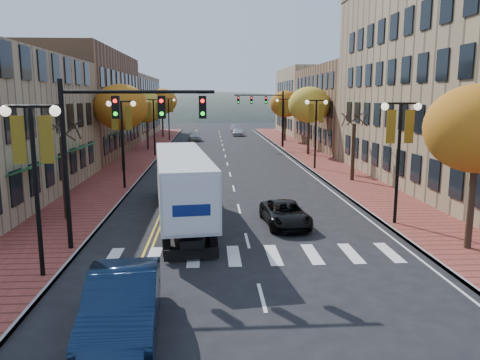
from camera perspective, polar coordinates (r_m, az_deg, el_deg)
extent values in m
plane|color=black|center=(17.21, 1.95, -11.40)|extent=(200.00, 200.00, 0.00)
cube|color=brown|center=(49.40, -12.25, 2.64)|extent=(4.00, 85.00, 0.15)
cube|color=brown|center=(49.97, 8.64, 2.84)|extent=(4.00, 85.00, 0.15)
cube|color=brown|center=(54.18, -20.40, 8.64)|extent=(12.00, 24.00, 11.00)
cube|color=#9E8966|center=(78.48, -15.14, 8.64)|extent=(12.00, 26.00, 9.50)
cube|color=brown|center=(61.33, 15.66, 8.53)|extent=(15.00, 24.00, 10.00)
cube|color=#9E8966|center=(82.43, 10.61, 9.39)|extent=(15.00, 20.00, 11.00)
cylinder|color=#382619|center=(25.38, -20.56, 0.27)|extent=(0.28, 0.28, 4.20)
cylinder|color=#382619|center=(40.79, -14.14, 4.60)|extent=(0.28, 0.28, 4.90)
ellipsoid|color=orange|center=(40.63, -14.31, 8.62)|extent=(4.48, 4.48, 3.81)
cylinder|color=#382619|center=(56.56, -11.22, 6.00)|extent=(0.28, 0.28, 4.55)
ellipsoid|color=gold|center=(56.44, -11.31, 8.67)|extent=(4.16, 4.16, 3.54)
cylinder|color=#382619|center=(74.40, -9.42, 7.19)|extent=(0.28, 0.28, 5.04)
ellipsoid|color=orange|center=(74.31, -9.49, 9.46)|extent=(4.61, 4.61, 3.92)
cylinder|color=#382619|center=(21.19, 26.43, -1.52)|extent=(0.28, 0.28, 4.55)
ellipsoid|color=orange|center=(20.86, 27.01, 5.61)|extent=(4.16, 4.16, 3.54)
cylinder|color=#382619|center=(35.78, 13.62, 3.32)|extent=(0.28, 0.28, 4.20)
cylinder|color=#382619|center=(51.18, 8.36, 5.86)|extent=(0.28, 0.28, 4.90)
ellipsoid|color=gold|center=(51.05, 8.44, 9.06)|extent=(4.48, 4.48, 3.81)
cylinder|color=#382619|center=(66.89, 5.52, 6.84)|extent=(0.28, 0.28, 4.76)
ellipsoid|color=orange|center=(66.79, 5.56, 9.22)|extent=(4.35, 4.35, 3.70)
cylinder|color=black|center=(17.32, -23.53, -1.76)|extent=(0.16, 0.16, 6.00)
cylinder|color=black|center=(17.00, -24.25, 8.19)|extent=(1.60, 0.10, 0.10)
sphere|color=#FFF2CC|center=(17.30, -26.72, 7.52)|extent=(0.36, 0.36, 0.36)
sphere|color=#FFF2CC|center=(16.74, -21.63, 7.84)|extent=(0.36, 0.36, 0.36)
cube|color=gold|center=(17.22, -25.39, 4.44)|extent=(0.45, 0.03, 1.60)
cube|color=gold|center=(16.91, -22.55, 4.56)|extent=(0.45, 0.03, 1.60)
cylinder|color=black|center=(32.65, -14.09, 4.00)|extent=(0.16, 0.16, 6.00)
cylinder|color=black|center=(32.48, -14.31, 9.27)|extent=(1.60, 0.10, 0.10)
sphere|color=#FFF2CC|center=(32.64, -15.70, 8.94)|extent=(0.36, 0.36, 0.36)
sphere|color=#FFF2CC|center=(32.35, -12.89, 9.06)|extent=(0.36, 0.36, 0.36)
cube|color=gold|center=(32.59, -15.01, 7.30)|extent=(0.45, 0.03, 1.60)
cube|color=gold|center=(32.43, -13.44, 7.36)|extent=(0.45, 0.03, 1.60)
cylinder|color=black|center=(50.39, -10.43, 6.19)|extent=(0.16, 0.16, 6.00)
cylinder|color=black|center=(50.29, -10.54, 9.60)|extent=(1.60, 0.10, 0.10)
sphere|color=#FFF2CC|center=(50.39, -11.45, 9.40)|extent=(0.36, 0.36, 0.36)
sphere|color=#FFF2CC|center=(50.20, -9.61, 9.46)|extent=(0.36, 0.36, 0.36)
cube|color=gold|center=(50.36, -11.01, 8.34)|extent=(0.45, 0.03, 1.60)
cube|color=gold|center=(50.25, -9.98, 8.37)|extent=(0.45, 0.03, 1.60)
cylinder|color=black|center=(68.27, -8.67, 7.23)|extent=(0.16, 0.16, 6.00)
cylinder|color=black|center=(68.19, -8.74, 9.75)|extent=(1.60, 0.10, 0.10)
sphere|color=#FFF2CC|center=(68.27, -9.41, 9.61)|extent=(0.36, 0.36, 0.36)
sphere|color=#FFF2CC|center=(68.13, -8.05, 9.64)|extent=(0.36, 0.36, 0.36)
cube|color=gold|center=(68.25, -9.09, 8.82)|extent=(0.45, 0.03, 1.60)
cube|color=gold|center=(68.17, -8.33, 8.84)|extent=(0.45, 0.03, 1.60)
cylinder|color=black|center=(23.97, 18.69, 1.65)|extent=(0.16, 0.16, 6.00)
cylinder|color=black|center=(23.75, 19.10, 8.82)|extent=(1.60, 0.10, 0.10)
sphere|color=#FFF2CC|center=(23.45, 17.26, 8.55)|extent=(0.36, 0.36, 0.36)
sphere|color=#FFF2CC|center=(24.07, 20.86, 8.37)|extent=(0.36, 0.36, 0.36)
cube|color=gold|center=(23.62, 17.93, 6.21)|extent=(0.45, 0.03, 1.60)
cube|color=gold|center=(23.96, 19.95, 6.14)|extent=(0.45, 0.03, 1.60)
cylinder|color=black|center=(41.09, 9.19, 5.37)|extent=(0.16, 0.16, 6.00)
cylinder|color=black|center=(40.96, 9.31, 9.56)|extent=(1.60, 0.10, 0.10)
sphere|color=#FFF2CC|center=(40.79, 8.20, 9.38)|extent=(0.36, 0.36, 0.36)
sphere|color=#FFF2CC|center=(41.14, 10.41, 9.32)|extent=(0.36, 0.36, 0.36)
cube|color=gold|center=(40.88, 8.65, 8.03)|extent=(0.45, 0.03, 1.60)
cube|color=gold|center=(41.08, 9.89, 8.01)|extent=(0.45, 0.03, 1.60)
cylinder|color=black|center=(58.74, 5.31, 6.85)|extent=(0.16, 0.16, 6.00)
cylinder|color=black|center=(58.64, 5.36, 9.78)|extent=(1.60, 0.10, 0.10)
sphere|color=#FFF2CC|center=(58.53, 4.57, 9.64)|extent=(0.36, 0.36, 0.36)
sphere|color=#FFF2CC|center=(58.78, 6.14, 9.62)|extent=(0.36, 0.36, 0.36)
cube|color=gold|center=(58.59, 4.90, 8.71)|extent=(0.45, 0.03, 1.60)
cube|color=gold|center=(58.73, 5.78, 8.70)|extent=(0.45, 0.03, 1.60)
cylinder|color=black|center=(20.01, -20.49, 1.40)|extent=(0.20, 0.20, 7.00)
cylinder|color=black|center=(19.14, -12.29, 10.46)|extent=(6.00, 0.14, 0.14)
cube|color=black|center=(19.30, -14.89, 8.56)|extent=(0.30, 0.25, 0.90)
sphere|color=#FF0C0C|center=(19.16, -15.01, 9.30)|extent=(0.16, 0.16, 0.16)
cube|color=black|center=(19.04, -9.51, 8.75)|extent=(0.30, 0.25, 0.90)
sphere|color=#FF0C0C|center=(18.89, -9.58, 9.49)|extent=(0.16, 0.16, 0.16)
cube|color=black|center=(18.94, -4.57, 8.84)|extent=(0.30, 0.25, 0.90)
sphere|color=#FF0C0C|center=(18.80, -4.59, 9.60)|extent=(0.16, 0.16, 0.16)
cylinder|color=black|center=(58.70, 5.22, 7.34)|extent=(0.20, 0.20, 7.00)
cylinder|color=black|center=(58.24, 2.30, 10.31)|extent=(6.00, 0.14, 0.14)
cube|color=black|center=(58.35, 3.19, 9.71)|extent=(0.30, 0.25, 0.90)
sphere|color=#FF0C0C|center=(58.20, 3.21, 9.95)|extent=(0.16, 0.16, 0.16)
cube|color=black|center=(58.16, 1.40, 9.72)|extent=(0.30, 0.25, 0.90)
sphere|color=#FF0C0C|center=(58.02, 1.42, 9.97)|extent=(0.16, 0.16, 0.16)
cube|color=black|center=(58.04, -0.21, 9.72)|extent=(0.30, 0.25, 0.90)
sphere|color=#FF0C0C|center=(57.90, -0.21, 9.97)|extent=(0.16, 0.16, 0.16)
cube|color=black|center=(23.53, -7.02, -3.61)|extent=(2.26, 11.59, 0.31)
cube|color=silver|center=(23.21, -7.10, 0.12)|extent=(3.67, 11.76, 2.49)
cube|color=black|center=(30.36, -7.89, 0.85)|extent=(2.53, 2.91, 2.22)
cylinder|color=black|center=(19.13, -8.95, -7.87)|extent=(0.42, 0.92, 0.89)
cylinder|color=black|center=(19.25, -3.34, -7.64)|extent=(0.42, 0.92, 0.89)
cylinder|color=black|center=(20.14, -9.04, -6.94)|extent=(0.42, 0.92, 0.89)
cylinder|color=black|center=(20.26, -3.72, -6.73)|extent=(0.42, 0.92, 0.89)
cylinder|color=black|center=(29.46, -9.55, -1.50)|extent=(0.42, 0.92, 0.89)
cylinder|color=black|center=(29.55, -5.93, -1.38)|extent=(0.42, 0.92, 0.89)
cylinder|color=black|center=(31.38, -9.62, -0.79)|extent=(0.42, 0.92, 0.89)
cylinder|color=black|center=(31.46, -6.22, -0.68)|extent=(0.42, 0.92, 0.89)
imported|color=#0C1A32|center=(13.30, -14.09, -14.37)|extent=(2.23, 5.38, 1.73)
imported|color=black|center=(23.31, 5.53, -4.11)|extent=(2.27, 4.43, 1.20)
imported|color=silver|center=(69.01, -5.58, 5.41)|extent=(1.99, 4.21, 1.39)
imported|color=#AFAEB6|center=(76.80, -0.26, 5.89)|extent=(1.89, 4.41, 1.27)
imported|color=#AEAEB6|center=(86.11, -0.56, 6.37)|extent=(1.93, 4.20, 1.33)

